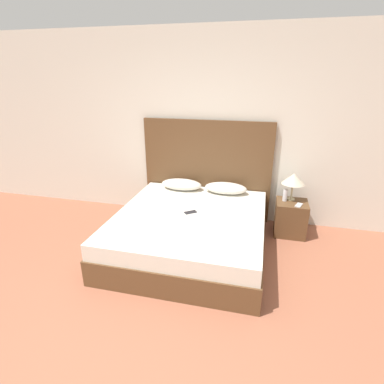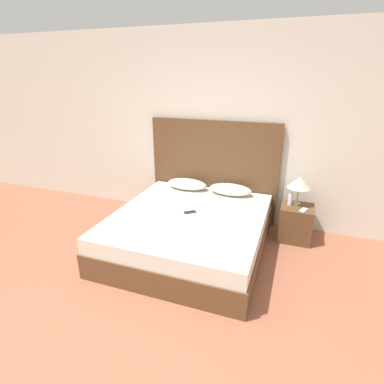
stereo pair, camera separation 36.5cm
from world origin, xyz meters
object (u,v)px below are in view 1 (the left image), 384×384
Objects in this scene: phone_on_bed at (190,212)px; nightstand at (290,218)px; phone_on_nightstand at (299,205)px; bed at (190,232)px; table_lamp at (293,179)px.

nightstand is at bearing 28.19° from phone_on_bed.
phone_on_nightstand reaches higher than nightstand.
bed is 1.43m from nightstand.
phone_on_bed is 0.34× the size of nightstand.
bed is at bearing -150.43° from nightstand.
phone_on_bed is 0.42× the size of table_lamp.
table_lamp reaches higher than phone_on_nightstand.
bed is at bearing -82.38° from phone_on_bed.
phone_on_bed reaches higher than bed.
phone_on_bed is 1.44m from phone_on_nightstand.
table_lamp is at bearing 31.26° from phone_on_bed.
bed is 4.13× the size of nightstand.
table_lamp is at bearing 116.97° from phone_on_nightstand.
bed is 11.93× the size of phone_on_nightstand.
table_lamp is (1.23, 0.79, 0.54)m from bed.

